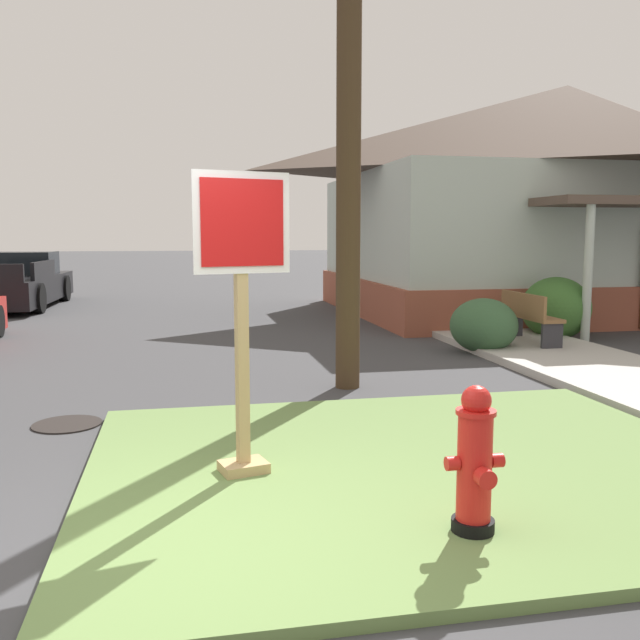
{
  "coord_description": "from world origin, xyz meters",
  "views": [
    {
      "loc": [
        0.1,
        -3.93,
        1.97
      ],
      "look_at": [
        1.69,
        3.88,
        0.97
      ],
      "focal_mm": 38.54,
      "sensor_mm": 36.0,
      "label": 1
    }
  ],
  "objects_px": {
    "stop_sign": "(242,326)",
    "street_bench": "(529,315)",
    "fire_hydrant": "(475,463)",
    "manhole_cover": "(67,424)",
    "pickup_truck_black": "(16,284)"
  },
  "relations": [
    {
      "from": "stop_sign",
      "to": "manhole_cover",
      "type": "bearing_deg",
      "value": 129.35
    },
    {
      "from": "stop_sign",
      "to": "street_bench",
      "type": "bearing_deg",
      "value": 45.38
    },
    {
      "from": "pickup_truck_black",
      "to": "stop_sign",
      "type": "bearing_deg",
      "value": -71.57
    },
    {
      "from": "stop_sign",
      "to": "pickup_truck_black",
      "type": "bearing_deg",
      "value": 108.43
    },
    {
      "from": "fire_hydrant",
      "to": "manhole_cover",
      "type": "xyz_separation_m",
      "value": [
        -2.99,
        3.41,
        -0.52
      ]
    },
    {
      "from": "manhole_cover",
      "to": "pickup_truck_black",
      "type": "relative_size",
      "value": 0.13
    },
    {
      "from": "fire_hydrant",
      "to": "street_bench",
      "type": "distance_m",
      "value": 7.96
    },
    {
      "from": "stop_sign",
      "to": "pickup_truck_black",
      "type": "relative_size",
      "value": 0.42
    },
    {
      "from": "fire_hydrant",
      "to": "pickup_truck_black",
      "type": "distance_m",
      "value": 17.1
    },
    {
      "from": "stop_sign",
      "to": "street_bench",
      "type": "distance_m",
      "value": 7.7
    },
    {
      "from": "stop_sign",
      "to": "street_bench",
      "type": "relative_size",
      "value": 1.53
    },
    {
      "from": "fire_hydrant",
      "to": "stop_sign",
      "type": "distance_m",
      "value": 2.06
    },
    {
      "from": "stop_sign",
      "to": "manhole_cover",
      "type": "relative_size",
      "value": 3.37
    },
    {
      "from": "fire_hydrant",
      "to": "pickup_truck_black",
      "type": "xyz_separation_m",
      "value": [
        -6.18,
        15.94,
        0.09
      ]
    },
    {
      "from": "fire_hydrant",
      "to": "street_bench",
      "type": "xyz_separation_m",
      "value": [
        4.05,
        6.85,
        0.06
      ]
    }
  ]
}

